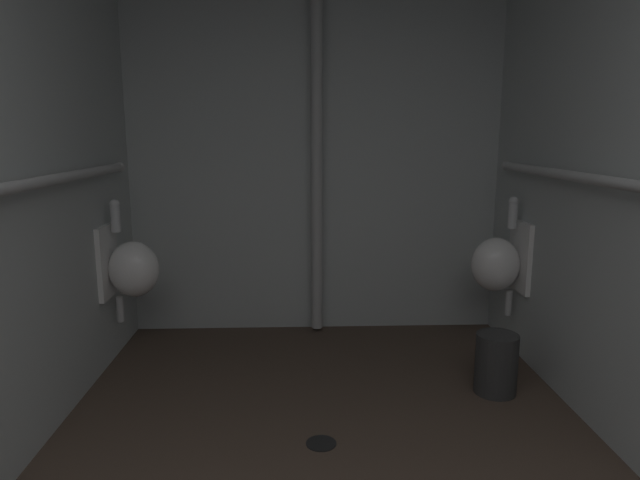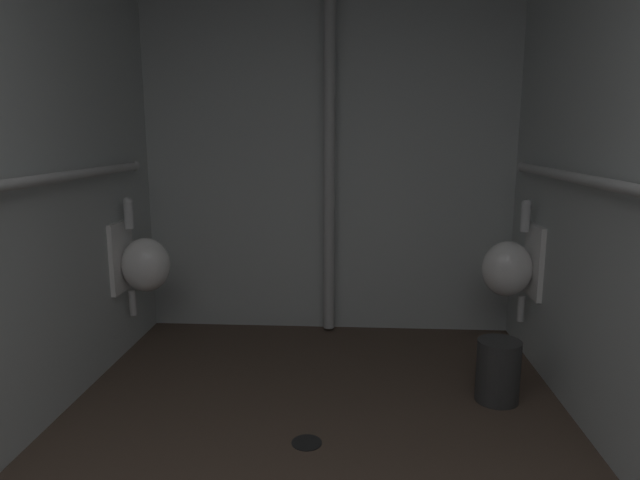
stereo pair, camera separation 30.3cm
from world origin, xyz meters
The scene contains 6 objects.
wall_back centered at (0.00, 3.70, 1.34)m, with size 2.68×0.06×2.67m, color #B2B9B8.
urinal_left_mid centered at (-1.13, 3.10, 0.60)m, with size 0.32×0.30×0.76m.
urinal_right_mid centered at (1.13, 3.14, 0.60)m, with size 0.32×0.30×0.76m.
standpipe_back_wall centered at (0.01, 3.59, 1.34)m, with size 0.08×0.08×2.62m, color #B2B2B2.
floor_drain centered at (-0.02, 2.11, 0.00)m, with size 0.14×0.14×0.01m, color black.
waste_bin centered at (0.95, 2.58, 0.17)m, with size 0.23×0.23×0.33m, color #2D2D2D.
Camera 2 is at (0.19, -0.23, 1.40)m, focal length 31.41 mm.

